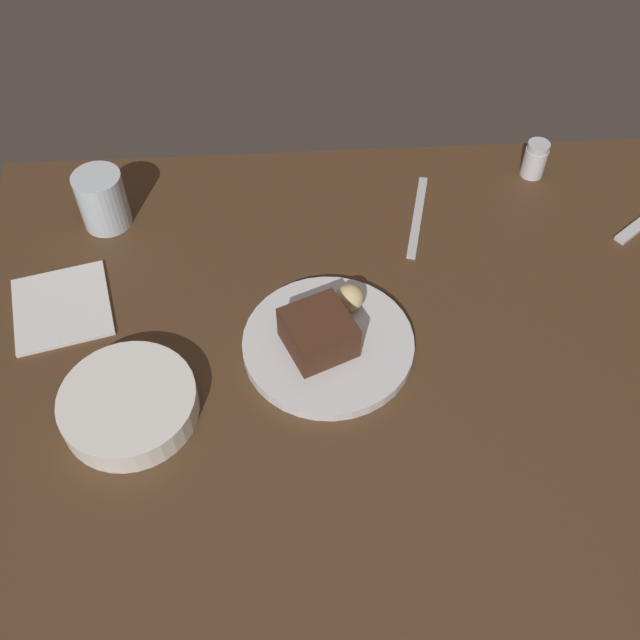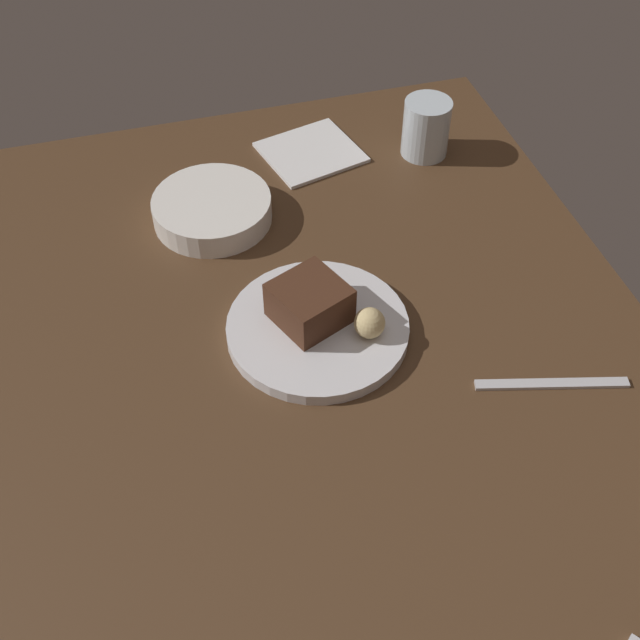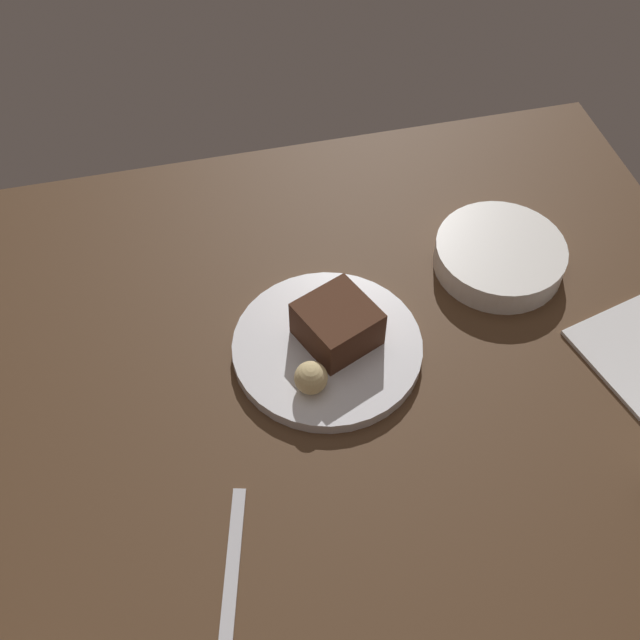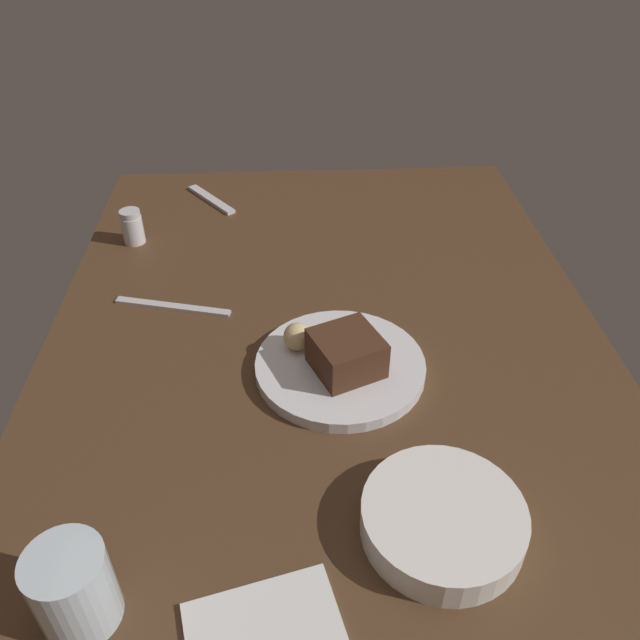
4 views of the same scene
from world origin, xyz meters
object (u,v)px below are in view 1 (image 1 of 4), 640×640
(chocolate_cake_slice, at_px, (318,333))
(water_glass, at_px, (102,200))
(side_bowl, at_px, (129,404))
(dessert_plate, at_px, (328,344))
(bread_roll, at_px, (350,298))
(folded_napkin, at_px, (62,307))
(salt_shaker, at_px, (535,159))
(butter_knife, at_px, (417,216))

(chocolate_cake_slice, relative_size, water_glass, 0.91)
(chocolate_cake_slice, bearing_deg, side_bowl, 18.27)
(dessert_plate, relative_size, side_bowl, 1.35)
(dessert_plate, height_order, bread_roll, bread_roll)
(chocolate_cake_slice, xyz_separation_m, water_glass, (0.32, -0.28, 0.00))
(bread_roll, relative_size, folded_napkin, 0.27)
(bread_roll, distance_m, side_bowl, 0.33)
(dessert_plate, height_order, side_bowl, side_bowl)
(water_glass, height_order, side_bowl, water_glass)
(salt_shaker, distance_m, water_glass, 0.71)
(side_bowl, relative_size, butter_knife, 0.93)
(chocolate_cake_slice, bearing_deg, bread_roll, -126.37)
(chocolate_cake_slice, height_order, butter_knife, chocolate_cake_slice)
(water_glass, relative_size, side_bowl, 0.53)
(bread_roll, xyz_separation_m, salt_shaker, (-0.34, -0.29, -0.01))
(chocolate_cake_slice, height_order, folded_napkin, chocolate_cake_slice)
(bread_roll, distance_m, butter_knife, 0.24)
(salt_shaker, relative_size, folded_napkin, 0.44)
(chocolate_cake_slice, distance_m, bread_roll, 0.08)
(chocolate_cake_slice, xyz_separation_m, folded_napkin, (0.37, -0.10, -0.04))
(salt_shaker, height_order, butter_knife, salt_shaker)
(folded_napkin, bearing_deg, salt_shaker, -161.37)
(dessert_plate, height_order, folded_napkin, dessert_plate)
(salt_shaker, distance_m, butter_knife, 0.23)
(butter_knife, distance_m, folded_napkin, 0.57)
(chocolate_cake_slice, distance_m, side_bowl, 0.26)
(side_bowl, bearing_deg, butter_knife, -141.09)
(dessert_plate, xyz_separation_m, water_glass, (0.34, -0.28, 0.04))
(dessert_plate, xyz_separation_m, folded_napkin, (0.38, -0.10, -0.01))
(dessert_plate, bearing_deg, salt_shaker, -136.80)
(dessert_plate, relative_size, bread_roll, 5.95)
(salt_shaker, bearing_deg, dessert_plate, 43.20)
(dessert_plate, distance_m, folded_napkin, 0.39)
(chocolate_cake_slice, distance_m, folded_napkin, 0.38)
(salt_shaker, xyz_separation_m, butter_knife, (0.21, 0.10, -0.03))
(chocolate_cake_slice, xyz_separation_m, side_bowl, (0.25, 0.08, -0.03))
(bread_roll, xyz_separation_m, water_glass, (0.37, -0.22, 0.01))
(salt_shaker, bearing_deg, water_glass, 6.04)
(chocolate_cake_slice, distance_m, water_glass, 0.43)
(dessert_plate, xyz_separation_m, chocolate_cake_slice, (0.01, 0.01, 0.04))
(dessert_plate, xyz_separation_m, side_bowl, (0.26, 0.09, 0.01))
(chocolate_cake_slice, bearing_deg, salt_shaker, -137.31)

